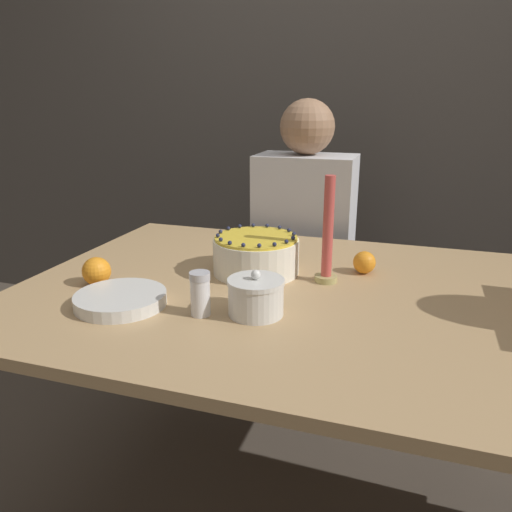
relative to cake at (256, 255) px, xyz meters
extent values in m
plane|color=#4C4238|center=(0.09, -0.10, -0.83)|extent=(12.00, 12.00, 0.00)
cube|color=#4C4742|center=(0.09, 1.30, 0.47)|extent=(8.00, 0.05, 2.60)
cube|color=tan|center=(0.09, -0.10, -0.07)|extent=(1.42, 1.10, 0.03)
cylinder|color=tan|center=(-0.56, 0.38, -0.46)|extent=(0.07, 0.07, 0.74)
cylinder|color=tan|center=(0.74, 0.38, -0.46)|extent=(0.07, 0.07, 0.74)
cylinder|color=white|center=(0.00, 0.00, 0.00)|extent=(0.26, 0.26, 0.10)
cylinder|color=yellow|center=(0.00, 0.00, 0.05)|extent=(0.25, 0.25, 0.01)
sphere|color=#23284C|center=(0.11, 0.00, 0.06)|extent=(0.01, 0.01, 0.01)
sphere|color=#23284C|center=(0.10, 0.04, 0.06)|extent=(0.01, 0.01, 0.01)
sphere|color=#23284C|center=(0.08, 0.08, 0.06)|extent=(0.01, 0.01, 0.01)
sphere|color=#23284C|center=(0.04, 0.10, 0.06)|extent=(0.01, 0.01, 0.01)
sphere|color=#23284C|center=(0.00, 0.11, 0.06)|extent=(0.01, 0.01, 0.01)
sphere|color=#23284C|center=(-0.04, 0.10, 0.06)|extent=(0.01, 0.01, 0.01)
sphere|color=#23284C|center=(-0.08, 0.08, 0.06)|extent=(0.01, 0.01, 0.01)
sphere|color=#23284C|center=(-0.10, 0.04, 0.06)|extent=(0.01, 0.01, 0.01)
sphere|color=#23284C|center=(-0.11, 0.00, 0.06)|extent=(0.01, 0.01, 0.01)
sphere|color=#23284C|center=(-0.10, -0.04, 0.06)|extent=(0.01, 0.01, 0.01)
sphere|color=#23284C|center=(-0.08, -0.08, 0.06)|extent=(0.01, 0.01, 0.01)
sphere|color=#23284C|center=(-0.04, -0.10, 0.06)|extent=(0.01, 0.01, 0.01)
sphere|color=#23284C|center=(0.00, -0.11, 0.06)|extent=(0.01, 0.01, 0.01)
sphere|color=#23284C|center=(0.04, -0.10, 0.06)|extent=(0.01, 0.01, 0.01)
sphere|color=#23284C|center=(0.08, -0.08, 0.06)|extent=(0.01, 0.01, 0.01)
sphere|color=#23284C|center=(0.10, -0.04, 0.06)|extent=(0.01, 0.01, 0.01)
cylinder|color=silver|center=(0.10, -0.29, -0.02)|extent=(0.13, 0.13, 0.08)
cylinder|color=silver|center=(0.10, -0.29, 0.03)|extent=(0.14, 0.14, 0.01)
sphere|color=silver|center=(0.10, -0.29, 0.05)|extent=(0.02, 0.02, 0.02)
cylinder|color=white|center=(-0.03, -0.33, -0.01)|extent=(0.05, 0.05, 0.09)
cylinder|color=silver|center=(-0.03, -0.33, 0.04)|extent=(0.05, 0.05, 0.02)
cylinder|color=silver|center=(-0.25, -0.34, -0.05)|extent=(0.23, 0.23, 0.01)
cylinder|color=silver|center=(-0.25, -0.34, -0.04)|extent=(0.23, 0.23, 0.01)
cylinder|color=silver|center=(-0.25, -0.34, -0.04)|extent=(0.23, 0.23, 0.01)
cylinder|color=silver|center=(-0.25, -0.34, -0.03)|extent=(0.23, 0.23, 0.01)
cylinder|color=tan|center=(0.21, -0.01, -0.05)|extent=(0.06, 0.06, 0.02)
cylinder|color=#CC4C47|center=(0.21, -0.01, 0.11)|extent=(0.03, 0.03, 0.29)
sphere|color=orange|center=(-0.39, -0.23, -0.02)|extent=(0.08, 0.08, 0.08)
sphere|color=orange|center=(0.31, 0.10, -0.02)|extent=(0.07, 0.07, 0.07)
cube|color=#473D33|center=(0.00, 0.64, -0.60)|extent=(0.34, 0.34, 0.45)
cube|color=silver|center=(0.00, 0.64, -0.07)|extent=(0.40, 0.24, 0.60)
sphere|color=#9E7556|center=(0.00, 0.64, 0.34)|extent=(0.22, 0.22, 0.22)
camera|label=1|loc=(0.44, -1.35, 0.45)|focal=35.00mm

